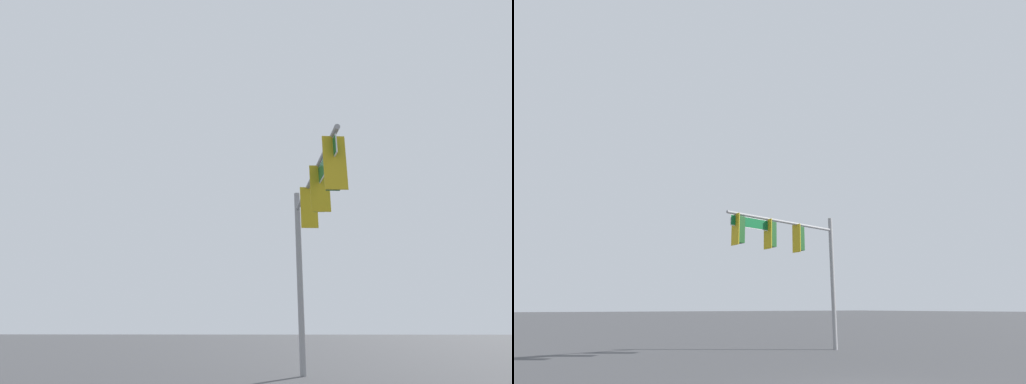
# 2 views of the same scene
# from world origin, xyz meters

# --- Properties ---
(signal_pole_near) EXTENTS (6.33, 1.06, 6.23)m
(signal_pole_near) POSITION_xyz_m (-3.72, -8.34, 4.51)
(signal_pole_near) COLOR gray
(signal_pole_near) RESTS_ON ground_plane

